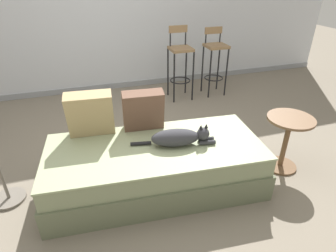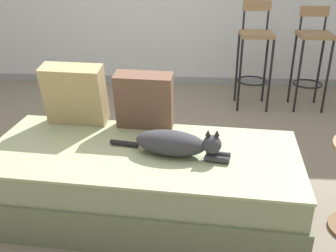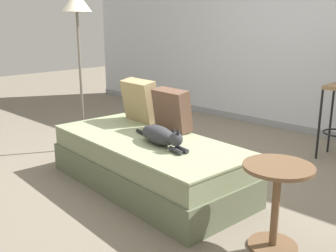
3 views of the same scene
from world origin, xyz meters
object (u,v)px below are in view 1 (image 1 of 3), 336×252
at_px(throw_pillow_corner, 90,114).
at_px(cat, 179,137).
at_px(throw_pillow_middle, 143,110).
at_px(side_table, 287,136).
at_px(couch, 156,166).
at_px(bar_stool_by_doorway, 215,56).
at_px(bar_stool_near_window, 180,59).

xyz_separation_m(throw_pillow_corner, cat, (0.70, -0.41, -0.14)).
bearing_deg(throw_pillow_middle, side_table, -18.46).
distance_m(couch, throw_pillow_middle, 0.53).
bearing_deg(cat, bar_stool_by_doorway, 56.52).
relative_size(cat, bar_stool_by_doorway, 0.72).
relative_size(cat, bar_stool_near_window, 0.68).
relative_size(bar_stool_near_window, bar_stool_by_doorway, 1.05).
bearing_deg(bar_stool_by_doorway, throw_pillow_corner, -142.30).
relative_size(throw_pillow_middle, side_table, 0.69).
relative_size(throw_pillow_corner, throw_pillow_middle, 1.09).
height_order(couch, bar_stool_by_doorway, bar_stool_by_doorway).
xyz_separation_m(couch, bar_stool_near_window, (0.92, 1.90, 0.39)).
height_order(cat, bar_stool_by_doorway, bar_stool_by_doorway).
relative_size(bar_stool_by_doorway, side_table, 1.81).
relative_size(throw_pillow_middle, bar_stool_near_window, 0.36).
bearing_deg(couch, throw_pillow_corner, 143.32).
xyz_separation_m(throw_pillow_middle, bar_stool_near_window, (0.94, 1.58, -0.02)).
height_order(couch, cat, cat).
bearing_deg(bar_stool_near_window, couch, -115.79).
bearing_deg(throw_pillow_middle, bar_stool_near_window, 59.22).
xyz_separation_m(throw_pillow_middle, cat, (0.22, -0.37, -0.12)).
height_order(throw_pillow_corner, bar_stool_by_doorway, bar_stool_by_doorway).
xyz_separation_m(bar_stool_near_window, side_table, (0.38, -2.02, -0.25)).
bearing_deg(throw_pillow_middle, cat, -58.97).
bearing_deg(throw_pillow_corner, bar_stool_near_window, 47.35).
distance_m(throw_pillow_corner, throw_pillow_middle, 0.48).
distance_m(throw_pillow_corner, bar_stool_by_doorway, 2.51).
bearing_deg(cat, throw_pillow_middle, 121.03).
relative_size(throw_pillow_corner, side_table, 0.75).
bearing_deg(couch, bar_stool_by_doorway, 51.92).
xyz_separation_m(throw_pillow_corner, bar_stool_near_window, (1.42, 1.54, -0.04)).
bearing_deg(side_table, couch, 175.03).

